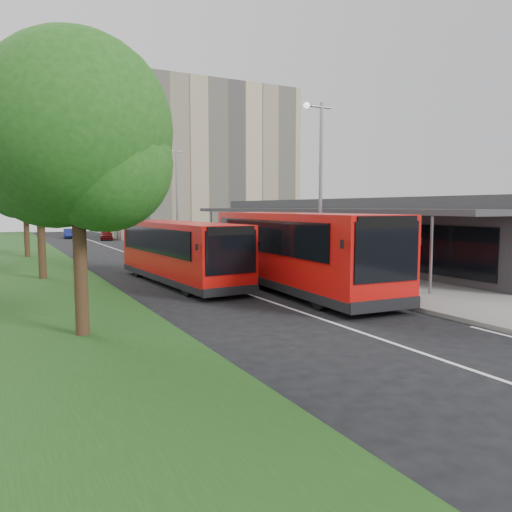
{
  "coord_description": "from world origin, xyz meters",
  "views": [
    {
      "loc": [
        -8.99,
        -16.77,
        3.5
      ],
      "look_at": [
        0.53,
        1.3,
        1.5
      ],
      "focal_mm": 35.0,
      "sensor_mm": 36.0,
      "label": 1
    }
  ],
  "objects_px": {
    "bus_second": "(180,252)",
    "lamp_post_near": "(319,180)",
    "tree_far": "(24,188)",
    "tree_mid": "(38,163)",
    "car_near": "(106,235)",
    "litter_bin": "(253,255)",
    "tree_near": "(75,142)",
    "bus_main": "(297,251)",
    "lamp_post_far": "(176,192)",
    "bollard": "(208,244)",
    "car_far": "(69,233)"
  },
  "relations": [
    {
      "from": "bus_second",
      "to": "lamp_post_near",
      "type": "bearing_deg",
      "value": -30.88
    },
    {
      "from": "tree_far",
      "to": "tree_mid",
      "type": "bearing_deg",
      "value": -90.0
    },
    {
      "from": "lamp_post_near",
      "to": "bus_second",
      "type": "bearing_deg",
      "value": 152.32
    },
    {
      "from": "car_near",
      "to": "litter_bin",
      "type": "bearing_deg",
      "value": -72.8
    },
    {
      "from": "tree_near",
      "to": "tree_mid",
      "type": "distance_m",
      "value": 12.01
    },
    {
      "from": "bus_second",
      "to": "bus_main",
      "type": "bearing_deg",
      "value": -52.86
    },
    {
      "from": "lamp_post_far",
      "to": "car_near",
      "type": "height_order",
      "value": "lamp_post_far"
    },
    {
      "from": "car_near",
      "to": "tree_far",
      "type": "bearing_deg",
      "value": -107.18
    },
    {
      "from": "tree_far",
      "to": "tree_near",
      "type": "bearing_deg",
      "value": -90.0
    },
    {
      "from": "tree_near",
      "to": "bollard",
      "type": "relative_size",
      "value": 8.18
    },
    {
      "from": "car_far",
      "to": "bus_main",
      "type": "bearing_deg",
      "value": -80.73
    },
    {
      "from": "tree_near",
      "to": "tree_far",
      "type": "height_order",
      "value": "tree_near"
    },
    {
      "from": "lamp_post_far",
      "to": "bus_main",
      "type": "distance_m",
      "value": 21.62
    },
    {
      "from": "lamp_post_near",
      "to": "car_far",
      "type": "height_order",
      "value": "lamp_post_near"
    },
    {
      "from": "bus_main",
      "to": "car_near",
      "type": "height_order",
      "value": "bus_main"
    },
    {
      "from": "bus_second",
      "to": "tree_near",
      "type": "bearing_deg",
      "value": -128.29
    },
    {
      "from": "car_near",
      "to": "car_far",
      "type": "xyz_separation_m",
      "value": [
        -3.1,
        5.39,
        -0.0
      ]
    },
    {
      "from": "tree_near",
      "to": "lamp_post_near",
      "type": "height_order",
      "value": "lamp_post_near"
    },
    {
      "from": "tree_near",
      "to": "lamp_post_far",
      "type": "bearing_deg",
      "value": 65.96
    },
    {
      "from": "lamp_post_near",
      "to": "bollard",
      "type": "relative_size",
      "value": 8.16
    },
    {
      "from": "bus_main",
      "to": "car_far",
      "type": "bearing_deg",
      "value": 97.99
    },
    {
      "from": "tree_mid",
      "to": "litter_bin",
      "type": "bearing_deg",
      "value": 6.43
    },
    {
      "from": "litter_bin",
      "to": "tree_far",
      "type": "bearing_deg",
      "value": 138.71
    },
    {
      "from": "bus_main",
      "to": "car_far",
      "type": "height_order",
      "value": "bus_main"
    },
    {
      "from": "tree_near",
      "to": "tree_mid",
      "type": "height_order",
      "value": "tree_mid"
    },
    {
      "from": "bus_second",
      "to": "car_far",
      "type": "distance_m",
      "value": 38.36
    },
    {
      "from": "tree_mid",
      "to": "lamp_post_near",
      "type": "bearing_deg",
      "value": -32.36
    },
    {
      "from": "car_near",
      "to": "tree_mid",
      "type": "bearing_deg",
      "value": -96.67
    },
    {
      "from": "litter_bin",
      "to": "car_far",
      "type": "relative_size",
      "value": 0.24
    },
    {
      "from": "bus_second",
      "to": "car_far",
      "type": "xyz_separation_m",
      "value": [
        0.03,
        38.35,
        -0.91
      ]
    },
    {
      "from": "tree_near",
      "to": "tree_mid",
      "type": "xyz_separation_m",
      "value": [
        -0.0,
        12.0,
        0.39
      ]
    },
    {
      "from": "litter_bin",
      "to": "bollard",
      "type": "xyz_separation_m",
      "value": [
        0.49,
        8.48,
        0.1
      ]
    },
    {
      "from": "lamp_post_near",
      "to": "car_near",
      "type": "relative_size",
      "value": 2.51
    },
    {
      "from": "tree_near",
      "to": "lamp_post_far",
      "type": "relative_size",
      "value": 1.0
    },
    {
      "from": "tree_near",
      "to": "bus_second",
      "type": "bearing_deg",
      "value": 54.91
    },
    {
      "from": "tree_near",
      "to": "bus_main",
      "type": "bearing_deg",
      "value": 21.69
    },
    {
      "from": "tree_far",
      "to": "lamp_post_far",
      "type": "relative_size",
      "value": 0.93
    },
    {
      "from": "lamp_post_near",
      "to": "bollard",
      "type": "xyz_separation_m",
      "value": [
        1.47,
        16.9,
        -4.08
      ]
    },
    {
      "from": "bus_main",
      "to": "litter_bin",
      "type": "height_order",
      "value": "bus_main"
    },
    {
      "from": "tree_mid",
      "to": "litter_bin",
      "type": "distance_m",
      "value": 13.18
    },
    {
      "from": "bus_main",
      "to": "car_near",
      "type": "relative_size",
      "value": 3.66
    },
    {
      "from": "litter_bin",
      "to": "car_near",
      "type": "xyz_separation_m",
      "value": [
        -3.44,
        27.47,
        0.01
      ]
    },
    {
      "from": "tree_far",
      "to": "bus_second",
      "type": "distance_m",
      "value": 17.37
    },
    {
      "from": "tree_far",
      "to": "litter_bin",
      "type": "bearing_deg",
      "value": -41.29
    },
    {
      "from": "tree_near",
      "to": "car_far",
      "type": "xyz_separation_m",
      "value": [
        5.57,
        46.23,
        -4.64
      ]
    },
    {
      "from": "lamp_post_far",
      "to": "bus_second",
      "type": "height_order",
      "value": "lamp_post_far"
    },
    {
      "from": "tree_near",
      "to": "tree_mid",
      "type": "bearing_deg",
      "value": 90.0
    },
    {
      "from": "tree_mid",
      "to": "bollard",
      "type": "xyz_separation_m",
      "value": [
        12.6,
        9.85,
        -4.93
      ]
    },
    {
      "from": "tree_near",
      "to": "car_near",
      "type": "bearing_deg",
      "value": 78.01
    },
    {
      "from": "tree_mid",
      "to": "car_far",
      "type": "xyz_separation_m",
      "value": [
        5.57,
        34.23,
        -5.03
      ]
    }
  ]
}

